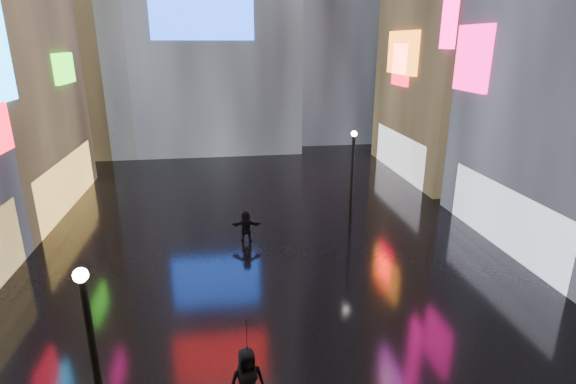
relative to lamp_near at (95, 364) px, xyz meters
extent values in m
plane|color=black|center=(4.80, 12.61, -2.94)|extent=(140.00, 140.00, 0.00)
cube|color=#FFC659|center=(-6.30, 18.61, -1.44)|extent=(0.20, 10.00, 3.00)
cube|color=#39E619|center=(-6.05, 20.43, 4.97)|extent=(0.25, 3.00, 1.71)
cube|color=white|center=(15.90, 9.61, -1.44)|extent=(0.20, 9.00, 3.00)
cube|color=#FF0C76|center=(15.65, 13.74, 5.64)|extent=(0.25, 2.99, 3.26)
cube|color=white|center=(15.90, 22.61, -1.44)|extent=(0.20, 9.00, 3.00)
cube|color=orange|center=(15.65, 22.93, 5.71)|extent=(0.25, 4.92, 2.91)
cube|color=#FF0C21|center=(15.65, 23.05, 4.90)|extent=(0.25, 2.63, 2.87)
cube|color=#194CFF|center=(1.80, 29.51, 9.06)|extent=(8.00, 0.20, 5.00)
cylinder|color=black|center=(0.00, 0.00, -0.44)|extent=(0.16, 0.16, 5.00)
sphere|color=white|center=(0.00, 0.00, 2.11)|extent=(0.30, 0.30, 0.30)
cylinder|color=black|center=(9.39, 12.99, -0.44)|extent=(0.16, 0.16, 5.00)
sphere|color=white|center=(9.39, 12.99, 2.11)|extent=(0.30, 0.30, 0.30)
imported|color=black|center=(3.22, 1.27, -1.98)|extent=(1.04, 0.77, 1.93)
imported|color=black|center=(3.84, 12.06, -2.15)|extent=(1.50, 0.59, 1.58)
imported|color=black|center=(3.22, 1.27, -0.54)|extent=(1.16, 1.14, 0.94)
camera|label=1|loc=(2.86, -8.31, 6.44)|focal=28.00mm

